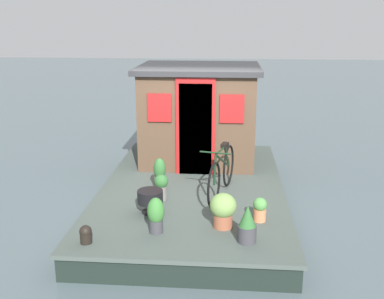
{
  "coord_description": "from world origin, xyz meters",
  "views": [
    {
      "loc": [
        -7.61,
        -0.6,
        3.24
      ],
      "look_at": [
        -0.2,
        0.0,
        1.1
      ],
      "focal_mm": 43.19,
      "sensor_mm": 36.0,
      "label": 1
    }
  ],
  "objects_px": {
    "houseboat_cabin": "(199,113)",
    "potted_plant_ivy": "(260,209)",
    "potted_plant_basil": "(223,209)",
    "potted_plant_succulent": "(161,185)",
    "potted_plant_thyme": "(160,174)",
    "charcoal_grill": "(150,197)",
    "potted_plant_geranium": "(156,215)",
    "mooring_bollard": "(86,234)",
    "potted_plant_sage": "(247,225)",
    "bicycle": "(222,173)"
  },
  "relations": [
    {
      "from": "potted_plant_geranium",
      "to": "potted_plant_sage",
      "type": "xyz_separation_m",
      "value": [
        -0.18,
        -1.23,
        -0.02
      ]
    },
    {
      "from": "houseboat_cabin",
      "to": "potted_plant_basil",
      "type": "bearing_deg",
      "value": -170.27
    },
    {
      "from": "houseboat_cabin",
      "to": "potted_plant_ivy",
      "type": "height_order",
      "value": "houseboat_cabin"
    },
    {
      "from": "charcoal_grill",
      "to": "mooring_bollard",
      "type": "relative_size",
      "value": 1.57
    },
    {
      "from": "potted_plant_geranium",
      "to": "potted_plant_succulent",
      "type": "xyz_separation_m",
      "value": [
        1.16,
        0.1,
        -0.02
      ]
    },
    {
      "from": "potted_plant_sage",
      "to": "potted_plant_basil",
      "type": "bearing_deg",
      "value": 37.37
    },
    {
      "from": "houseboat_cabin",
      "to": "bicycle",
      "type": "bearing_deg",
      "value": -165.84
    },
    {
      "from": "potted_plant_ivy",
      "to": "potted_plant_thyme",
      "type": "distance_m",
      "value": 1.98
    },
    {
      "from": "potted_plant_geranium",
      "to": "potted_plant_succulent",
      "type": "distance_m",
      "value": 1.17
    },
    {
      "from": "houseboat_cabin",
      "to": "potted_plant_thyme",
      "type": "distance_m",
      "value": 2.03
    },
    {
      "from": "potted_plant_basil",
      "to": "potted_plant_thyme",
      "type": "xyz_separation_m",
      "value": [
        1.38,
        1.09,
        0.01
      ]
    },
    {
      "from": "charcoal_grill",
      "to": "mooring_bollard",
      "type": "height_order",
      "value": "charcoal_grill"
    },
    {
      "from": "potted_plant_ivy",
      "to": "charcoal_grill",
      "type": "xyz_separation_m",
      "value": [
        0.16,
        1.62,
        0.06
      ]
    },
    {
      "from": "potted_plant_basil",
      "to": "charcoal_grill",
      "type": "bearing_deg",
      "value": 69.38
    },
    {
      "from": "charcoal_grill",
      "to": "potted_plant_thyme",
      "type": "bearing_deg",
      "value": -0.06
    },
    {
      "from": "charcoal_grill",
      "to": "potted_plant_basil",
      "type": "bearing_deg",
      "value": -110.62
    },
    {
      "from": "bicycle",
      "to": "potted_plant_succulent",
      "type": "distance_m",
      "value": 1.01
    },
    {
      "from": "houseboat_cabin",
      "to": "potted_plant_succulent",
      "type": "height_order",
      "value": "houseboat_cabin"
    },
    {
      "from": "potted_plant_basil",
      "to": "potted_plant_sage",
      "type": "xyz_separation_m",
      "value": [
        -0.42,
        -0.32,
        -0.03
      ]
    },
    {
      "from": "potted_plant_geranium",
      "to": "potted_plant_basil",
      "type": "relative_size",
      "value": 1.01
    },
    {
      "from": "potted_plant_basil",
      "to": "charcoal_grill",
      "type": "height_order",
      "value": "potted_plant_basil"
    },
    {
      "from": "potted_plant_geranium",
      "to": "potted_plant_basil",
      "type": "xyz_separation_m",
      "value": [
        0.24,
        -0.9,
        0.01
      ]
    },
    {
      "from": "potted_plant_ivy",
      "to": "mooring_bollard",
      "type": "xyz_separation_m",
      "value": [
        -0.87,
        2.3,
        -0.06
      ]
    },
    {
      "from": "houseboat_cabin",
      "to": "potted_plant_ivy",
      "type": "xyz_separation_m",
      "value": [
        -2.96,
        -1.08,
        -0.78
      ]
    },
    {
      "from": "potted_plant_basil",
      "to": "potted_plant_succulent",
      "type": "bearing_deg",
      "value": 47.19
    },
    {
      "from": "potted_plant_ivy",
      "to": "potted_plant_basil",
      "type": "bearing_deg",
      "value": 115.26
    },
    {
      "from": "potted_plant_sage",
      "to": "potted_plant_geranium",
      "type": "bearing_deg",
      "value": 81.52
    },
    {
      "from": "houseboat_cabin",
      "to": "potted_plant_thyme",
      "type": "bearing_deg",
      "value": 163.51
    },
    {
      "from": "houseboat_cabin",
      "to": "bicycle",
      "type": "relative_size",
      "value": 1.41
    },
    {
      "from": "houseboat_cabin",
      "to": "potted_plant_geranium",
      "type": "height_order",
      "value": "houseboat_cabin"
    },
    {
      "from": "potted_plant_ivy",
      "to": "potted_plant_thyme",
      "type": "relative_size",
      "value": 0.64
    },
    {
      "from": "potted_plant_geranium",
      "to": "potted_plant_sage",
      "type": "distance_m",
      "value": 1.24
    },
    {
      "from": "houseboat_cabin",
      "to": "potted_plant_geranium",
      "type": "distance_m",
      "value": 3.53
    },
    {
      "from": "potted_plant_geranium",
      "to": "mooring_bollard",
      "type": "height_order",
      "value": "potted_plant_geranium"
    },
    {
      "from": "potted_plant_sage",
      "to": "mooring_bollard",
      "type": "height_order",
      "value": "potted_plant_sage"
    },
    {
      "from": "bicycle",
      "to": "potted_plant_sage",
      "type": "distance_m",
      "value": 1.66
    },
    {
      "from": "bicycle",
      "to": "potted_plant_sage",
      "type": "height_order",
      "value": "bicycle"
    },
    {
      "from": "potted_plant_succulent",
      "to": "potted_plant_sage",
      "type": "bearing_deg",
      "value": -135.55
    },
    {
      "from": "bicycle",
      "to": "potted_plant_thyme",
      "type": "xyz_separation_m",
      "value": [
        0.18,
        1.05,
        -0.12
      ]
    },
    {
      "from": "potted_plant_geranium",
      "to": "potted_plant_ivy",
      "type": "bearing_deg",
      "value": -71.24
    },
    {
      "from": "potted_plant_geranium",
      "to": "charcoal_grill",
      "type": "bearing_deg",
      "value": 16.13
    },
    {
      "from": "houseboat_cabin",
      "to": "potted_plant_basil",
      "type": "distance_m",
      "value": 3.33
    },
    {
      "from": "bicycle",
      "to": "charcoal_grill",
      "type": "height_order",
      "value": "bicycle"
    },
    {
      "from": "potted_plant_ivy",
      "to": "potted_plant_thyme",
      "type": "bearing_deg",
      "value": 55.11
    },
    {
      "from": "potted_plant_basil",
      "to": "potted_plant_succulent",
      "type": "xyz_separation_m",
      "value": [
        0.93,
        1.0,
        -0.03
      ]
    },
    {
      "from": "potted_plant_basil",
      "to": "mooring_bollard",
      "type": "xyz_separation_m",
      "value": [
        -0.62,
        1.77,
        -0.15
      ]
    },
    {
      "from": "potted_plant_sage",
      "to": "potted_plant_thyme",
      "type": "height_order",
      "value": "potted_plant_thyme"
    },
    {
      "from": "potted_plant_geranium",
      "to": "potted_plant_thyme",
      "type": "height_order",
      "value": "potted_plant_thyme"
    },
    {
      "from": "potted_plant_ivy",
      "to": "potted_plant_sage",
      "type": "distance_m",
      "value": 0.7
    },
    {
      "from": "potted_plant_ivy",
      "to": "potted_plant_sage",
      "type": "relative_size",
      "value": 0.69
    }
  ]
}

